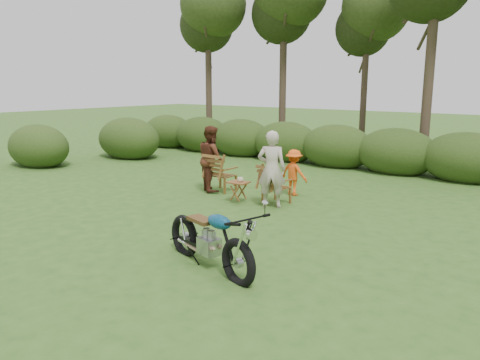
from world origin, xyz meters
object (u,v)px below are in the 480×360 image
Objects in this scene: adult_a at (271,207)px; adult_b at (212,190)px; child at (293,195)px; cup at (240,179)px; side_table at (238,192)px; motorcycle at (209,267)px; lawn_chair_left at (222,191)px; lawn_chair_right at (276,203)px.

adult_b is (-2.13, 0.43, 0.00)m from adult_a.
adult_a is 1.29m from child.
cup is at bearing 70.02° from child.
cup is (0.04, 0.03, 0.30)m from side_table.
adult_a is 1.51× the size of child.
motorcycle is 3.94m from side_table.
lawn_chair_left is 1.36m from cup.
motorcycle is 3.68m from adult_a.
child is (-0.19, 1.28, 0.00)m from adult_a.
lawn_chair_right is 0.54× the size of adult_b.
side_table is 0.88m from adult_a.
motorcycle is 1.78× the size of child.
lawn_chair_right is 0.38m from adult_a.
adult_b reaches higher than lawn_chair_right.
side_table is 0.43× the size of child.
side_table reaches higher than lawn_chair_right.
child is at bearing -120.94° from adult_b.
cup is (-0.70, -0.46, 0.54)m from lawn_chair_right.
adult_a is at bearing 117.53° from lawn_chair_right.
motorcycle is at bearing 110.38° from child.
adult_b reaches higher than side_table.
motorcycle is at bearing -59.55° from cup.
adult_a reaches higher than motorcycle.
adult_a is at bearing -155.98° from adult_b.
lawn_chair_left is 0.86× the size of child.
lawn_chair_left is at bearing 149.11° from cup.
adult_b is (-1.29, 0.55, -0.24)m from side_table.
adult_a is (0.80, 0.09, -0.54)m from cup.
adult_b is at bearing 10.35° from lawn_chair_right.
lawn_chair_left is 7.21× the size of cup.
cup is 1.59m from child.
adult_a reaches higher than adult_b.
lawn_chair_left is at bearing 6.19° from lawn_chair_right.
lawn_chair_left is 1.95m from adult_a.
side_table is (-0.74, -0.49, 0.24)m from lawn_chair_right.
child is (0.61, 1.36, -0.54)m from cup.
child reaches higher than side_table.
adult_b reaches higher than cup.
lawn_chair_left is at bearing 146.94° from side_table.
adult_a reaches higher than lawn_chair_right.
adult_a is (0.10, -0.37, 0.00)m from lawn_chair_right.
child reaches higher than lawn_chair_right.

